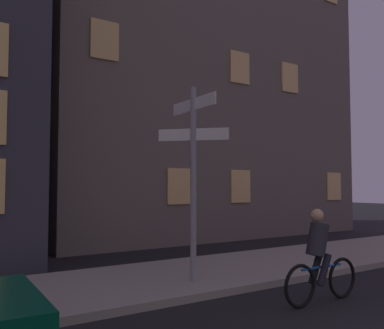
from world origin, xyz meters
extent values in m
cube|color=gray|center=(0.00, 6.21, 0.07)|extent=(40.00, 3.17, 0.14)
cylinder|color=gray|center=(-0.19, 5.48, 2.07)|extent=(0.12, 0.12, 3.86)
cube|color=white|center=(-0.19, 5.48, 3.65)|extent=(0.03, 1.52, 0.24)
cube|color=white|center=(-0.19, 5.48, 3.04)|extent=(1.04, 1.04, 0.24)
torus|color=black|center=(1.65, 3.42, 0.36)|extent=(0.72, 0.07, 0.72)
torus|color=black|center=(0.55, 3.41, 0.36)|extent=(0.72, 0.07, 0.72)
cylinder|color=#1959A5|center=(1.10, 3.41, 0.61)|extent=(1.00, 0.05, 0.04)
cylinder|color=#26262D|center=(1.00, 3.41, 1.08)|extent=(0.45, 0.32, 0.61)
sphere|color=tan|center=(1.00, 3.41, 1.50)|extent=(0.22, 0.22, 0.22)
cylinder|color=black|center=(1.05, 3.50, 0.58)|extent=(0.34, 0.12, 0.55)
cylinder|color=black|center=(1.06, 3.32, 0.58)|extent=(0.34, 0.12, 0.55)
cube|color=#6B6056|center=(5.10, 13.85, 8.19)|extent=(13.30, 6.91, 16.38)
cube|color=#F2C672|center=(2.44, 10.36, 2.00)|extent=(0.90, 0.06, 1.20)
cube|color=#F2C672|center=(5.10, 10.36, 2.00)|extent=(0.90, 0.06, 1.20)
cube|color=#F2C672|center=(10.42, 10.36, 2.00)|extent=(0.90, 0.06, 1.20)
cube|color=#F2C672|center=(-0.22, 10.36, 6.46)|extent=(0.90, 0.06, 1.20)
cube|color=#F2C672|center=(5.10, 10.36, 6.46)|extent=(0.90, 0.06, 1.20)
cube|color=#F2C672|center=(7.76, 10.36, 6.46)|extent=(0.90, 0.06, 1.20)
camera|label=1|loc=(-4.65, -1.33, 2.00)|focal=38.23mm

